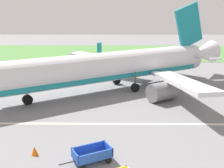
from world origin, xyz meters
TOP-DOWN VIEW (x-y plane):
  - grass_strip at (0.00, 55.07)m, footprint 220.00×28.00m
  - apron_stripe at (0.00, 9.69)m, footprint 120.00×0.36m
  - airplane at (1.20, 21.07)m, footprint 33.63×28.16m
  - baggage_cart_third_in_row at (-0.50, 3.19)m, footprint 3.49×2.39m
  - traffic_cone_near_plane at (-4.68, 4.18)m, footprint 0.49×0.49m

SIDE VIEW (x-z plane):
  - apron_stripe at x=0.00m, z-range 0.00..0.01m
  - grass_strip at x=0.00m, z-range 0.00..0.06m
  - traffic_cone_near_plane at x=-4.68m, z-range 0.00..0.65m
  - baggage_cart_third_in_row at x=-0.50m, z-range 0.07..1.14m
  - airplane at x=1.20m, z-range -2.62..8.72m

